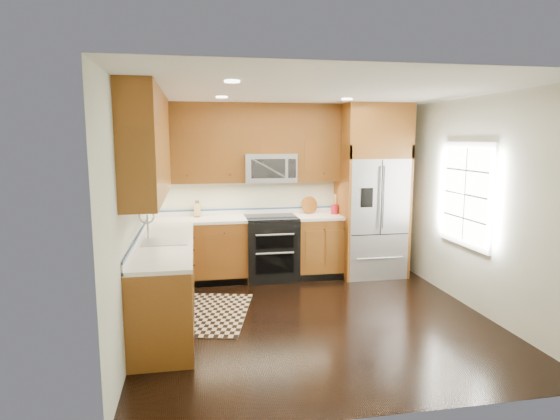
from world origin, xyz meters
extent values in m
plane|color=black|center=(0.00, 0.00, 0.00)|extent=(4.00, 4.00, 0.00)
cube|color=silver|center=(0.00, 2.00, 1.30)|extent=(4.00, 0.02, 2.60)
cube|color=silver|center=(-2.00, 0.00, 1.30)|extent=(0.02, 4.00, 2.60)
cube|color=silver|center=(2.00, 0.00, 1.30)|extent=(0.02, 4.00, 2.60)
cube|color=white|center=(1.98, 0.20, 1.40)|extent=(0.04, 1.10, 1.30)
cube|color=white|center=(1.97, 0.20, 1.40)|extent=(0.02, 0.95, 1.15)
cube|color=brown|center=(-1.31, 1.70, 0.45)|extent=(1.37, 0.60, 0.90)
cube|color=brown|center=(0.49, 1.70, 0.45)|extent=(0.72, 0.60, 0.90)
cube|color=brown|center=(-1.70, 0.20, 0.45)|extent=(0.60, 2.40, 0.90)
cube|color=white|center=(-0.57, 1.70, 0.92)|extent=(2.85, 0.62, 0.04)
cube|color=white|center=(-1.70, 0.20, 0.92)|extent=(0.62, 2.40, 0.04)
cube|color=brown|center=(-0.57, 1.83, 1.83)|extent=(2.85, 0.33, 0.75)
cube|color=brown|center=(-1.83, 0.20, 1.83)|extent=(0.33, 2.40, 0.75)
cube|color=brown|center=(-0.57, 1.83, 2.40)|extent=(2.85, 0.33, 0.40)
cube|color=brown|center=(-1.83, 0.20, 2.40)|extent=(0.33, 2.40, 0.40)
cube|color=black|center=(-0.25, 1.67, 0.46)|extent=(0.76, 0.64, 0.92)
cube|color=black|center=(-0.25, 1.67, 0.94)|extent=(0.76, 0.60, 0.02)
cube|color=black|center=(-0.25, 1.35, 0.62)|extent=(0.55, 0.01, 0.18)
cube|color=black|center=(-0.25, 1.35, 0.30)|extent=(0.55, 0.01, 0.28)
cylinder|color=#B2B2B7|center=(-0.25, 1.33, 0.74)|extent=(0.55, 0.02, 0.02)
cylinder|color=#B2B2B7|center=(-0.25, 1.33, 0.47)|extent=(0.55, 0.02, 0.02)
cube|color=#B2B2B7|center=(-0.25, 1.80, 1.66)|extent=(0.76, 0.40, 0.42)
cube|color=black|center=(-0.30, 1.60, 1.66)|extent=(0.50, 0.01, 0.28)
cube|color=#B2B2B7|center=(1.30, 1.63, 0.90)|extent=(0.90, 0.74, 1.80)
cube|color=black|center=(1.30, 1.26, 1.25)|extent=(0.01, 0.01, 1.08)
cube|color=black|center=(1.08, 1.25, 1.25)|extent=(0.18, 0.01, 0.28)
cube|color=brown|center=(0.83, 1.63, 1.00)|extent=(0.04, 0.74, 2.00)
cube|color=brown|center=(1.77, 1.63, 1.00)|extent=(0.04, 0.74, 2.00)
cube|color=brown|center=(1.30, 1.63, 2.20)|extent=(0.98, 0.74, 0.80)
cube|color=#B2B2B7|center=(-1.70, 0.20, 0.95)|extent=(0.50, 0.42, 0.02)
cylinder|color=#B2B2B7|center=(-1.90, 0.42, 1.08)|extent=(0.02, 0.02, 0.28)
torus|color=#B2B2B7|center=(-1.90, 0.34, 1.22)|extent=(0.18, 0.02, 0.18)
cube|color=black|center=(-1.20, 0.36, 0.01)|extent=(1.15, 1.57, 0.01)
cube|color=tan|center=(-1.33, 1.90, 1.03)|extent=(0.09, 0.13, 0.19)
cylinder|color=#B11525|center=(0.75, 1.75, 1.01)|extent=(0.14, 0.14, 0.14)
cylinder|color=brown|center=(0.38, 1.88, 0.95)|extent=(0.34, 0.34, 0.02)
camera|label=1|loc=(-1.35, -5.08, 2.09)|focal=30.00mm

